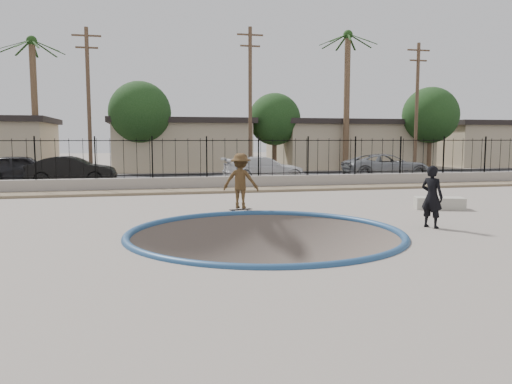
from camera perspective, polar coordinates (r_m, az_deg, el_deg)
The scene contains 26 objects.
ground at distance 25.45m, azimuth -6.09°, elevation -1.79°, with size 120.00×120.00×2.20m, color gray.
bowl_pit at distance 12.63m, azimuth 1.05°, elevation -4.80°, with size 6.84×6.84×1.80m, color #51453E, non-canonical shape.
coping_ring at distance 12.63m, azimuth 1.05°, elevation -4.80°, with size 7.04×7.04×0.20m, color navy.
rock_strip at distance 22.55m, azimuth -5.26°, elevation 0.16°, with size 42.00×1.60×0.11m, color #907B5E.
retaining_wall at distance 23.61m, azimuth -5.63°, elevation 1.02°, with size 42.00×0.45×0.60m, color gray.
fence at distance 23.54m, azimuth -5.66°, elevation 3.93°, with size 40.00×0.04×1.80m.
street at distance 30.27m, azimuth -7.26°, elevation 1.59°, with size 90.00×8.00×0.04m, color black.
house_center at distance 39.64m, azimuth -8.69°, elevation 5.46°, with size 10.60×8.60×3.90m.
house_east at distance 43.04m, azimuth 10.32°, elevation 5.48°, with size 12.60×8.60×3.90m.
house_east_far at distance 50.25m, azimuth 25.21°, elevation 5.08°, with size 11.60×8.60×3.90m.
palm_mid at distance 37.92m, azimuth -24.11°, elevation 12.11°, with size 2.30×2.30×9.30m.
palm_right at distance 38.43m, azimuth 10.39°, elevation 13.42°, with size 2.30×2.30×10.30m.
utility_pole_left at distance 32.25m, azimuth -18.58°, elevation 9.93°, with size 1.70×0.24×9.00m.
utility_pole_mid at distance 32.89m, azimuth -0.67°, elevation 10.61°, with size 1.70×0.24×9.50m.
utility_pole_right at distance 37.32m, azimuth 17.90°, elevation 9.39°, with size 1.70×0.24×9.00m.
street_tree_left at distance 36.07m, azimuth -13.13°, elevation 8.83°, with size 4.32×4.32×6.36m.
street_tree_mid at distance 38.39m, azimuth 2.14°, elevation 8.29°, with size 3.96×3.96×5.83m.
street_tree_right at distance 41.41m, azimuth 19.32°, elevation 8.28°, with size 4.32×4.32×6.36m.
skater at distance 16.41m, azimuth -1.76°, elevation 0.94°, with size 1.17×0.67×1.82m, color brown.
skateboard at distance 16.51m, azimuth -1.75°, elevation -2.02°, with size 0.80×0.36×0.07m.
videographer at distance 14.18m, azimuth 19.46°, elevation -0.51°, with size 0.61×0.40×1.68m, color black.
concrete_ledge at distance 18.13m, azimuth 20.20°, elevation -1.20°, with size 1.60×0.70×0.40m, color #AAA697.
car_a at distance 28.71m, azimuth -25.10°, elevation 2.38°, with size 1.81×4.50×1.53m, color black.
car_b at distance 27.44m, azimuth -20.31°, elevation 2.33°, with size 1.53×4.37×1.44m, color black.
car_c at distance 27.82m, azimuth 0.97°, elevation 2.67°, with size 1.89×4.66×1.35m, color silver.
car_d at distance 30.76m, azimuth 14.73°, elevation 2.89°, with size 2.39×5.19×1.44m, color gray.
Camera 1 is at (-3.02, -13.03, 2.40)m, focal length 35.00 mm.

